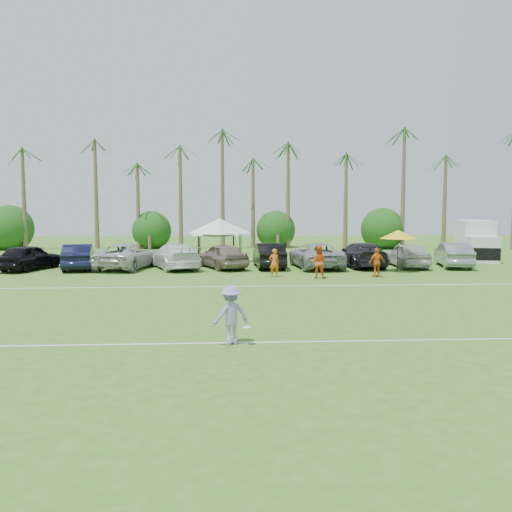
{
  "coord_description": "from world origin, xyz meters",
  "views": [
    {
      "loc": [
        0.74,
        -15.4,
        4.34
      ],
      "look_at": [
        2.5,
        13.92,
        1.6
      ],
      "focal_mm": 40.0,
      "sensor_mm": 36.0,
      "label": 1
    }
  ],
  "objects": [
    {
      "name": "palm_tree_10",
      "position": [
        23.0,
        38.0,
        9.21
      ],
      "size": [
        2.4,
        2.4,
        10.9
      ],
      "color": "brown",
      "rests_on": "ground"
    },
    {
      "name": "field_lines",
      "position": [
        0.0,
        8.0,
        0.01
      ],
      "size": [
        80.0,
        12.1,
        0.01
      ],
      "color": "white",
      "rests_on": "ground"
    },
    {
      "name": "canopy_tent_left",
      "position": [
        0.57,
        26.14,
        3.21
      ],
      "size": [
        4.63,
        4.63,
        3.75
      ],
      "color": "black",
      "rests_on": "ground"
    },
    {
      "name": "palm_tree_7",
      "position": [
        8.0,
        38.0,
        10.06
      ],
      "size": [
        2.4,
        2.4,
        11.9
      ],
      "color": "brown",
      "rests_on": "ground"
    },
    {
      "name": "sideline_player_c",
      "position": [
        9.8,
        17.3,
        0.86
      ],
      "size": [
        1.08,
        0.67,
        1.72
      ],
      "primitive_type": "imported",
      "rotation": [
        0.0,
        0.0,
        3.41
      ],
      "color": "orange",
      "rests_on": "ground"
    },
    {
      "name": "palm_tree_4",
      "position": [
        -4.0,
        38.0,
        7.48
      ],
      "size": [
        2.4,
        2.4,
        8.9
      ],
      "color": "brown",
      "rests_on": "ground"
    },
    {
      "name": "ground",
      "position": [
        0.0,
        0.0,
        0.0
      ],
      "size": [
        120.0,
        120.0,
        0.0
      ],
      "primitive_type": "plane",
      "color": "#3E6E21",
      "rests_on": "ground"
    },
    {
      "name": "palm_tree_1",
      "position": [
        -17.0,
        38.0,
        8.35
      ],
      "size": [
        2.4,
        2.4,
        9.9
      ],
      "color": "brown",
      "rests_on": "ground"
    },
    {
      "name": "parked_car_3",
      "position": [
        -2.38,
        22.27,
        0.84
      ],
      "size": [
        4.16,
        6.23,
        1.68
      ],
      "primitive_type": "imported",
      "rotation": [
        0.0,
        0.0,
        3.49
      ],
      "color": "white",
      "rests_on": "ground"
    },
    {
      "name": "parked_car_7",
      "position": [
        10.14,
        22.56,
        0.84
      ],
      "size": [
        2.8,
        5.95,
        1.68
      ],
      "primitive_type": "imported",
      "rotation": [
        0.0,
        0.0,
        3.22
      ],
      "color": "black",
      "rests_on": "ground"
    },
    {
      "name": "bush_tree_0",
      "position": [
        -19.0,
        39.0,
        1.8
      ],
      "size": [
        4.0,
        4.0,
        4.0
      ],
      "color": "brown",
      "rests_on": "ground"
    },
    {
      "name": "frisbee_player",
      "position": [
        0.99,
        1.83,
        0.91
      ],
      "size": [
        1.36,
        1.11,
        1.83
      ],
      "rotation": [
        0.0,
        0.0,
        3.57
      ],
      "color": "#938DC8",
      "rests_on": "ground"
    },
    {
      "name": "box_truck",
      "position": [
        20.2,
        26.96,
        1.6
      ],
      "size": [
        3.41,
        6.14,
        2.99
      ],
      "rotation": [
        0.0,
        0.0,
        -0.22
      ],
      "color": "silver",
      "rests_on": "ground"
    },
    {
      "name": "parked_car_0",
      "position": [
        -11.78,
        22.13,
        0.84
      ],
      "size": [
        3.49,
        5.3,
        1.68
      ],
      "primitive_type": "imported",
      "rotation": [
        0.0,
        0.0,
        2.81
      ],
      "color": "black",
      "rests_on": "ground"
    },
    {
      "name": "palm_tree_5",
      "position": [
        0.0,
        38.0,
        8.35
      ],
      "size": [
        2.4,
        2.4,
        9.9
      ],
      "color": "brown",
      "rests_on": "ground"
    },
    {
      "name": "palm_tree_8",
      "position": [
        13.0,
        38.0,
        7.48
      ],
      "size": [
        2.4,
        2.4,
        8.9
      ],
      "color": "brown",
      "rests_on": "ground"
    },
    {
      "name": "parked_car_4",
      "position": [
        0.75,
        22.27,
        0.84
      ],
      "size": [
        3.77,
        5.3,
        1.68
      ],
      "primitive_type": "imported",
      "rotation": [
        0.0,
        0.0,
        3.55
      ],
      "color": "gray",
      "rests_on": "ground"
    },
    {
      "name": "market_umbrella",
      "position": [
        11.8,
        19.75,
        2.38
      ],
      "size": [
        2.38,
        2.38,
        2.65
      ],
      "color": "black",
      "rests_on": "ground"
    },
    {
      "name": "palm_tree_6",
      "position": [
        4.0,
        38.0,
        9.21
      ],
      "size": [
        2.4,
        2.4,
        10.9
      ],
      "color": "brown",
      "rests_on": "ground"
    },
    {
      "name": "parked_car_6",
      "position": [
        7.01,
        22.23,
        0.84
      ],
      "size": [
        3.27,
        6.24,
        1.68
      ],
      "primitive_type": "imported",
      "rotation": [
        0.0,
        0.0,
        3.22
      ],
      "color": "#96999C",
      "rests_on": "ground"
    },
    {
      "name": "bush_tree_2",
      "position": [
        6.0,
        39.0,
        1.8
      ],
      "size": [
        4.0,
        4.0,
        4.0
      ],
      "color": "brown",
      "rests_on": "ground"
    },
    {
      "name": "bush_tree_1",
      "position": [
        -6.0,
        39.0,
        1.8
      ],
      "size": [
        4.0,
        4.0,
        4.0
      ],
      "color": "brown",
      "rests_on": "ground"
    },
    {
      "name": "bush_tree_3",
      "position": [
        16.0,
        39.0,
        1.8
      ],
      "size": [
        4.0,
        4.0,
        4.0
      ],
      "color": "brown",
      "rests_on": "ground"
    },
    {
      "name": "parked_car_9",
      "position": [
        16.4,
        22.17,
        0.84
      ],
      "size": [
        2.67,
        5.33,
        1.68
      ],
      "primitive_type": "imported",
      "rotation": [
        0.0,
        0.0,
        2.96
      ],
      "color": "gray",
      "rests_on": "ground"
    },
    {
      "name": "palm_tree_9",
      "position": [
        18.0,
        38.0,
        8.35
      ],
      "size": [
        2.4,
        2.4,
        9.9
      ],
      "color": "brown",
      "rests_on": "ground"
    },
    {
      "name": "parked_car_2",
      "position": [
        -5.51,
        22.48,
        0.84
      ],
      "size": [
        4.09,
        6.51,
        1.68
      ],
      "primitive_type": "imported",
      "rotation": [
        0.0,
        0.0,
        2.91
      ],
      "color": "#B7B8BB",
      "rests_on": "ground"
    },
    {
      "name": "palm_tree_11",
      "position": [
        27.0,
        38.0,
        10.06
      ],
      "size": [
        2.4,
        2.4,
        11.9
      ],
      "color": "brown",
      "rests_on": "ground"
    },
    {
      "name": "parked_car_5",
      "position": [
        3.88,
        22.49,
        0.84
      ],
      "size": [
        1.97,
        5.15,
        1.68
      ],
      "primitive_type": "imported",
      "rotation": [
        0.0,
        0.0,
        3.18
      ],
      "color": "black",
      "rests_on": "ground"
    },
    {
      "name": "palm_tree_3",
      "position": [
        -8.0,
        38.0,
        10.06
      ],
      "size": [
        2.4,
        2.4,
        11.9
      ],
      "color": "brown",
      "rests_on": "ground"
    },
    {
      "name": "sideline_player_a",
      "position": [
        3.8,
        17.79,
        0.83
      ],
      "size": [
        0.66,
        0.48,
        1.66
      ],
      "primitive_type": "imported",
      "rotation": [
        0.0,
        0.0,
        3.29
      ],
      "color": "orange",
      "rests_on": "ground"
    },
    {
      "name": "parked_car_1",
      "position": [
        -8.65,
        22.35,
        0.84
      ],
      "size": [
        2.56,
        5.31,
        1.68
      ],
      "primitive_type": "imported",
      "rotation": [
        0.0,
        0.0,
        3.3
      ],
      "color": "black",
      "rests_on": "ground"
    },
    {
      "name": "canopy_tent_right",
      "position": [
        0.32,
        27.92,
        2.79
      ],
      "size": [
        4.02,
        4.02,
        3.26
      ],
      "color": "black",
      "rests_on": "ground"
    },
    {
      "name": "palm_tree_2",
      "position": [
        -12.0,
        38.0,
        9.21
      ],
      "size": [
        2.4,
        2.4,
        10.9
      ],
      "color": "brown",
      "rests_on": "ground"
    },
    {
      "name": "parked_car_8",
      "position": [
        13.27,
        22.23,
        0.84
      ],
      "size": [
        2.04,
        4.95,
        1.68
      ],
      "primitive_type": "imported",
      "rotation": [
        0.0,
        0.0,
        3.13
      ],
      "color": "#BCBCBC",
      "rests_on": "ground"
    },
    {
      "name": "sideline_player_b",
      "position": [
        6.28,
        16.97,
        0.94
      ],
      "size": [
        1.08,
        0.94,
        1.89
      ],
      "primitive_type": "imported",
      "rotation": [
        0.0,
        0.0,
        2.86
      ],
      "color": "#DC5318",
      "rests_on": "ground"
    }
  ]
}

